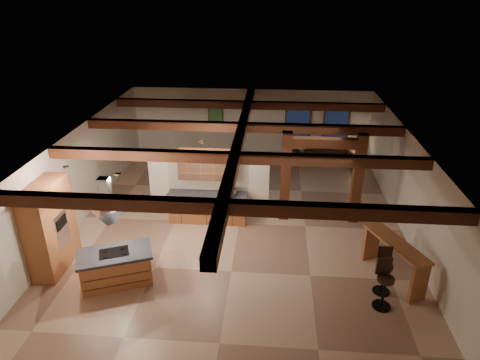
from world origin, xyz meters
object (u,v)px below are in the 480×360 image
object	(u,v)px
kitchen_island	(116,267)
bar_counter	(395,254)
sofa	(321,153)
dining_table	(228,179)

from	to	relation	value
kitchen_island	bar_counter	distance (m)	6.99
bar_counter	kitchen_island	bearing A→B (deg)	-174.09
kitchen_island	sofa	size ratio (longest dim) A/B	0.86
sofa	bar_counter	world-z (taller)	bar_counter
sofa	bar_counter	bearing A→B (deg)	79.44
kitchen_island	dining_table	bearing A→B (deg)	69.05
bar_counter	dining_table	bearing A→B (deg)	133.62
sofa	bar_counter	xyz separation A→B (m)	(1.08, -7.90, 0.39)
dining_table	sofa	world-z (taller)	sofa
kitchen_island	dining_table	xyz separation A→B (m)	(2.19, 5.72, -0.12)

